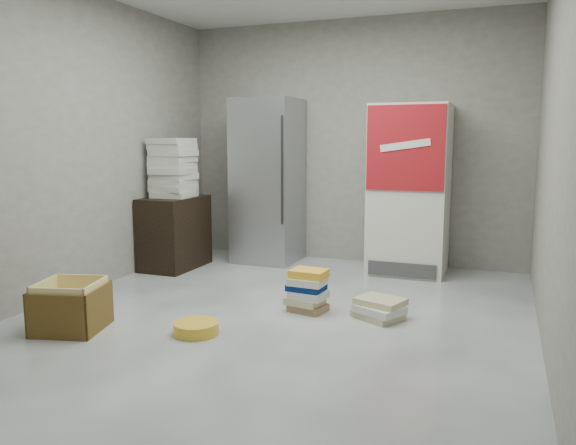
% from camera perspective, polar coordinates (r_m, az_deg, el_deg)
% --- Properties ---
extents(ground, '(5.00, 5.00, 0.00)m').
position_cam_1_polar(ground, '(4.51, -2.13, -10.10)').
color(ground, silver).
rests_on(ground, ground).
extents(room_shell, '(4.04, 5.04, 2.82)m').
position_cam_1_polar(room_shell, '(4.30, -2.26, 13.28)').
color(room_shell, gray).
rests_on(room_shell, ground).
extents(steel_fridge, '(0.70, 0.72, 1.90)m').
position_cam_1_polar(steel_fridge, '(6.61, -2.04, 4.23)').
color(steel_fridge, '#AFB2B8').
rests_on(steel_fridge, ground).
extents(coke_cooler, '(0.80, 0.73, 1.80)m').
position_cam_1_polar(coke_cooler, '(6.15, 12.24, 3.30)').
color(coke_cooler, silver).
rests_on(coke_cooler, ground).
extents(wood_shelf, '(0.50, 0.80, 0.80)m').
position_cam_1_polar(wood_shelf, '(6.42, -11.44, -1.01)').
color(wood_shelf, black).
rests_on(wood_shelf, ground).
extents(supply_box_stack, '(0.43, 0.43, 0.65)m').
position_cam_1_polar(supply_box_stack, '(6.34, -11.59, 5.47)').
color(supply_box_stack, beige).
rests_on(supply_box_stack, wood_shelf).
extents(phonebook_stack_main, '(0.36, 0.29, 0.36)m').
position_cam_1_polar(phonebook_stack_main, '(4.74, 1.99, -6.93)').
color(phonebook_stack_main, '#95724F').
rests_on(phonebook_stack_main, ground).
extents(phonebook_stack_side, '(0.46, 0.44, 0.16)m').
position_cam_1_polar(phonebook_stack_side, '(4.64, 9.23, -8.62)').
color(phonebook_stack_side, '#C5B88A').
rests_on(phonebook_stack_side, ground).
extents(cardboard_box, '(0.58, 0.58, 0.38)m').
position_cam_1_polar(cardboard_box, '(4.60, -21.18, -8.28)').
color(cardboard_box, yellow).
rests_on(cardboard_box, ground).
extents(bucket_lid, '(0.44, 0.44, 0.09)m').
position_cam_1_polar(bucket_lid, '(4.30, -9.30, -10.54)').
color(bucket_lid, yellow).
rests_on(bucket_lid, ground).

